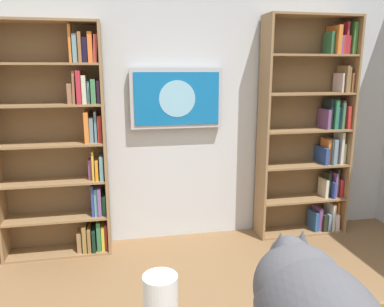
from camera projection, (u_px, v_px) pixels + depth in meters
wall_back at (183, 101)px, 3.58m from camera, size 4.52×0.06×2.70m
bookshelf_left at (314, 132)px, 3.74m from camera, size 0.90×0.28×2.14m
bookshelf_right at (65, 144)px, 3.29m from camera, size 0.93×0.28×2.04m
wall_mounted_tv at (177, 99)px, 3.48m from camera, size 0.86×0.07×0.55m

